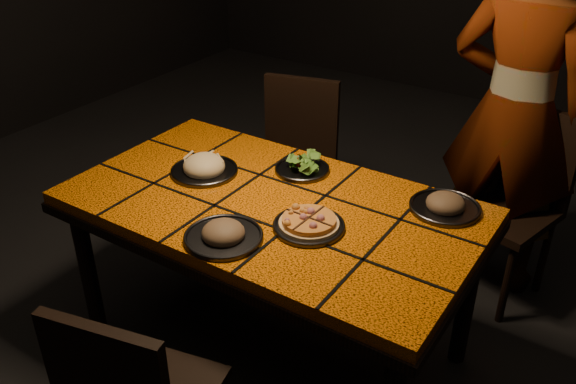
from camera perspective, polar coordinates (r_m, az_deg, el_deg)
The scene contains 10 objects.
room_shell at distance 2.10m, azimuth -1.93°, elevation 17.12°, with size 6.04×7.04×3.08m.
dining_table at distance 2.42m, azimuth -1.60°, elevation -2.42°, with size 1.62×0.92×0.75m.
chair_far_left at distance 3.28m, azimuth 0.68°, elevation 3.71°, with size 0.50×0.50×0.90m.
chair_far_right at distance 3.07m, azimuth 20.49°, elevation 0.07°, with size 0.51×0.51×0.93m.
diner at distance 2.98m, azimuth 20.50°, elevation 6.89°, with size 0.65×0.43×1.78m, color brown.
plate_pizza at distance 2.20m, azimuth 1.97°, elevation -3.01°, with size 0.26×0.26×0.04m.
plate_pasta at distance 2.59m, azimuth -7.85°, elevation 2.28°, with size 0.28×0.28×0.09m.
plate_salad at distance 2.58m, azimuth 1.35°, elevation 2.45°, with size 0.23×0.23×0.07m.
plate_mushroom_a at distance 2.15m, azimuth -6.07°, elevation -3.87°, with size 0.28×0.28×0.09m.
plate_mushroom_b at distance 2.38m, azimuth 14.51°, elevation -1.12°, with size 0.27×0.27×0.09m.
Camera 1 is at (1.18, -1.67, 1.96)m, focal length 38.00 mm.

